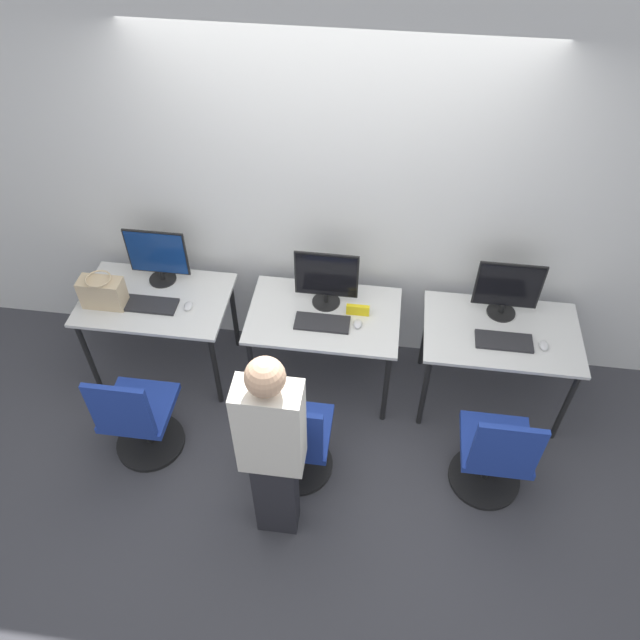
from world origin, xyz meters
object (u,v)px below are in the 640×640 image
(keyboard_left, at_px, (151,305))
(office_chair_right, at_px, (494,457))
(office_chair_left, at_px, (138,420))
(office_chair_center, at_px, (295,443))
(monitor_left, at_px, (157,256))
(mouse_left, at_px, (188,306))
(mouse_center, at_px, (358,324))
(keyboard_right, at_px, (504,341))
(handbag, at_px, (102,292))
(monitor_right, at_px, (508,289))
(keyboard_center, at_px, (322,323))
(mouse_right, at_px, (544,345))
(monitor_center, at_px, (326,279))
(person_center, at_px, (272,448))

(keyboard_left, height_order, office_chair_right, office_chair_right)
(office_chair_left, height_order, office_chair_center, same)
(monitor_left, bearing_deg, mouse_left, -44.25)
(mouse_center, height_order, keyboard_right, mouse_center)
(office_chair_right, height_order, handbag, handbag)
(keyboard_left, height_order, monitor_right, monitor_right)
(monitor_left, distance_m, handbag, 0.45)
(keyboard_center, height_order, mouse_center, mouse_center)
(office_chair_center, relative_size, mouse_right, 9.88)
(mouse_center, bearing_deg, mouse_left, 179.25)
(monitor_left, bearing_deg, office_chair_center, -41.89)
(monitor_right, height_order, handbag, monitor_right)
(mouse_left, relative_size, handbag, 0.30)
(keyboard_left, bearing_deg, mouse_center, 0.07)
(mouse_left, bearing_deg, office_chair_right, -18.01)
(monitor_left, distance_m, keyboard_right, 2.47)
(keyboard_left, relative_size, mouse_center, 4.18)
(mouse_right, bearing_deg, monitor_right, 131.36)
(office_chair_right, bearing_deg, mouse_right, 66.39)
(office_chair_center, distance_m, handbag, 1.70)
(monitor_center, height_order, office_chair_right, monitor_center)
(handbag, bearing_deg, office_chair_left, -60.20)
(handbag, bearing_deg, keyboard_left, 4.47)
(mouse_center, relative_size, person_center, 0.06)
(keyboard_right, height_order, mouse_right, mouse_right)
(monitor_center, height_order, office_chair_center, monitor_center)
(keyboard_left, height_order, keyboard_right, same)
(keyboard_left, relative_size, person_center, 0.24)
(mouse_center, height_order, office_chair_right, office_chair_right)
(person_center, distance_m, mouse_right, 1.94)
(handbag, bearing_deg, mouse_left, 4.11)
(mouse_center, bearing_deg, monitor_right, 14.69)
(keyboard_left, bearing_deg, keyboard_center, -0.72)
(mouse_left, height_order, office_chair_left, office_chair_left)
(office_chair_left, xyz_separation_m, mouse_center, (1.39, 0.71, 0.39))
(monitor_left, relative_size, person_center, 0.28)
(mouse_center, distance_m, monitor_right, 1.03)
(office_chair_right, distance_m, handbag, 2.85)
(mouse_right, height_order, office_chair_right, office_chair_right)
(keyboard_center, relative_size, handbag, 1.25)
(mouse_left, bearing_deg, keyboard_right, -1.09)
(keyboard_left, relative_size, keyboard_right, 1.00)
(monitor_left, height_order, mouse_left, monitor_left)
(keyboard_center, bearing_deg, office_chair_right, -29.10)
(keyboard_right, bearing_deg, keyboard_center, 179.60)
(monitor_center, bearing_deg, keyboard_right, -10.45)
(mouse_right, height_order, handbag, handbag)
(office_chair_center, relative_size, keyboard_right, 2.36)
(person_center, relative_size, keyboard_right, 4.18)
(mouse_right, bearing_deg, monitor_left, 173.38)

